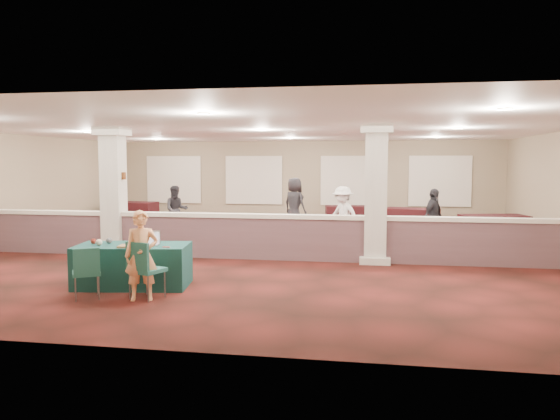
% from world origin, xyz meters
% --- Properties ---
extents(ground, '(16.00, 16.00, 0.00)m').
position_xyz_m(ground, '(0.00, 0.00, 0.00)').
color(ground, '#461511').
rests_on(ground, ground).
extents(wall_back, '(16.00, 0.04, 3.20)m').
position_xyz_m(wall_back, '(0.00, 8.00, 1.60)').
color(wall_back, gray).
rests_on(wall_back, ground).
extents(wall_front, '(16.00, 0.04, 3.20)m').
position_xyz_m(wall_front, '(0.00, -8.00, 1.60)').
color(wall_front, gray).
rests_on(wall_front, ground).
extents(ceiling, '(16.00, 16.00, 0.02)m').
position_xyz_m(ceiling, '(0.00, 0.00, 3.20)').
color(ceiling, white).
rests_on(ceiling, wall_back).
extents(partition_wall, '(15.60, 0.28, 1.10)m').
position_xyz_m(partition_wall, '(0.00, -1.50, 0.57)').
color(partition_wall, '#55393F').
rests_on(partition_wall, ground).
extents(column_left, '(0.72, 0.72, 3.20)m').
position_xyz_m(column_left, '(-3.50, -1.50, 1.64)').
color(column_left, beige).
rests_on(column_left, ground).
extents(column_right, '(0.72, 0.72, 3.20)m').
position_xyz_m(column_right, '(3.00, -1.50, 1.64)').
color(column_right, beige).
rests_on(column_right, ground).
extents(sconce_left, '(0.12, 0.12, 0.18)m').
position_xyz_m(sconce_left, '(-3.78, -1.50, 2.00)').
color(sconce_left, brown).
rests_on(sconce_left, column_left).
extents(sconce_right, '(0.12, 0.12, 0.18)m').
position_xyz_m(sconce_right, '(-3.22, -1.50, 2.00)').
color(sconce_right, brown).
rests_on(sconce_right, column_left).
extents(near_table, '(2.20, 1.33, 0.79)m').
position_xyz_m(near_table, '(-1.50, -4.75, 0.40)').
color(near_table, '#0D322F').
rests_on(near_table, ground).
extents(conf_chair_main, '(0.64, 0.64, 1.00)m').
position_xyz_m(conf_chair_main, '(-0.89, -5.66, 0.59)').
color(conf_chair_main, '#216056').
rests_on(conf_chair_main, ground).
extents(conf_chair_side, '(0.62, 0.62, 0.90)m').
position_xyz_m(conf_chair_side, '(-1.84, -5.82, 0.53)').
color(conf_chair_side, '#216056').
rests_on(conf_chair_side, ground).
extents(woman, '(0.64, 0.52, 1.53)m').
position_xyz_m(woman, '(-0.90, -5.70, 0.77)').
color(woman, '#F29969').
rests_on(woman, ground).
extents(far_table_front_left, '(1.89, 1.06, 0.74)m').
position_xyz_m(far_table_front_left, '(-2.50, 1.52, 0.37)').
color(far_table_front_left, black).
rests_on(far_table_front_left, ground).
extents(far_table_front_center, '(2.08, 1.26, 0.79)m').
position_xyz_m(far_table_front_center, '(2.00, 0.84, 0.40)').
color(far_table_front_center, black).
rests_on(far_table_front_center, ground).
extents(far_table_front_right, '(2.05, 1.34, 0.76)m').
position_xyz_m(far_table_front_right, '(6.50, 2.78, 0.38)').
color(far_table_front_right, black).
rests_on(far_table_front_right, ground).
extents(far_table_back_left, '(1.98, 1.10, 0.77)m').
position_xyz_m(far_table_back_left, '(-6.50, 5.92, 0.39)').
color(far_table_back_left, black).
rests_on(far_table_back_left, ground).
extents(far_table_back_center, '(1.81, 1.11, 0.69)m').
position_xyz_m(far_table_back_center, '(2.00, 6.50, 0.34)').
color(far_table_back_center, black).
rests_on(far_table_back_center, ground).
extents(far_table_back_right, '(2.00, 1.44, 0.73)m').
position_xyz_m(far_table_back_right, '(4.26, 5.22, 0.37)').
color(far_table_back_right, black).
rests_on(far_table_back_right, ground).
extents(attendee_a, '(0.86, 0.69, 1.58)m').
position_xyz_m(attendee_a, '(-3.42, 2.65, 0.79)').
color(attendee_a, black).
rests_on(attendee_a, ground).
extents(attendee_b, '(1.13, 1.02, 1.65)m').
position_xyz_m(attendee_b, '(2.08, 1.41, 0.82)').
color(attendee_b, silver).
rests_on(attendee_b, ground).
extents(attendee_c, '(0.87, 1.04, 1.60)m').
position_xyz_m(attendee_c, '(4.61, 1.50, 0.80)').
color(attendee_c, black).
rests_on(attendee_c, ground).
extents(attendee_d, '(1.01, 0.90, 1.82)m').
position_xyz_m(attendee_d, '(0.26, 4.27, 0.91)').
color(attendee_d, black).
rests_on(attendee_d, ground).
extents(laptop_base, '(0.39, 0.30, 0.02)m').
position_xyz_m(laptop_base, '(-1.17, -4.75, 0.80)').
color(laptop_base, '#BBBBBF').
rests_on(laptop_base, near_table).
extents(laptop_screen, '(0.36, 0.07, 0.24)m').
position_xyz_m(laptop_screen, '(-1.19, -4.63, 0.93)').
color(laptop_screen, '#BBBBBF').
rests_on(laptop_screen, near_table).
extents(screen_glow, '(0.32, 0.05, 0.21)m').
position_xyz_m(screen_glow, '(-1.19, -4.64, 0.92)').
color(screen_glow, silver).
rests_on(screen_glow, near_table).
extents(knitting, '(0.48, 0.39, 0.03)m').
position_xyz_m(knitting, '(-1.41, -5.01, 0.81)').
color(knitting, '#C3751F').
rests_on(knitting, near_table).
extents(yarn_cream, '(0.12, 0.12, 0.12)m').
position_xyz_m(yarn_cream, '(-2.08, -4.94, 0.85)').
color(yarn_cream, beige).
rests_on(yarn_cream, near_table).
extents(yarn_red, '(0.11, 0.11, 0.11)m').
position_xyz_m(yarn_red, '(-2.26, -4.81, 0.85)').
color(yarn_red, '#601C13').
rests_on(yarn_red, near_table).
extents(yarn_grey, '(0.11, 0.11, 0.11)m').
position_xyz_m(yarn_grey, '(-2.00, -4.69, 0.85)').
color(yarn_grey, '#4D4D52').
rests_on(yarn_grey, near_table).
extents(scissors, '(0.13, 0.05, 0.01)m').
position_xyz_m(scissors, '(-0.76, -4.94, 0.80)').
color(scissors, red).
rests_on(scissors, near_table).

